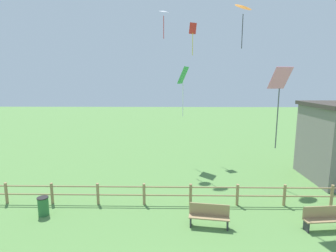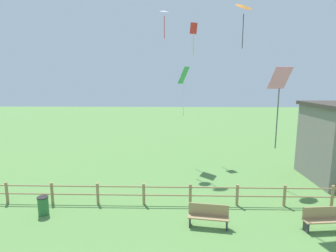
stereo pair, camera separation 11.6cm
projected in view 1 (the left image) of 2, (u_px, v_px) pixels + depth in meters
wooden_fence at (167, 193)px, 13.09m from camera, size 21.13×0.14×1.09m
park_bench_near_fence at (209, 215)px, 11.13m from camera, size 1.74×0.64×0.97m
park_bench_by_building at (323, 218)px, 10.91m from camera, size 1.73×0.57×0.97m
trash_bin at (43, 206)px, 12.09m from camera, size 0.51×0.51×0.87m
kite_red_diamond at (193, 33)px, 21.15m from camera, size 0.64×0.43×2.54m
kite_pink_diamond at (279, 89)px, 11.54m from camera, size 0.93×0.81×3.63m
kite_orange_delta at (243, 8)px, 16.85m from camera, size 1.48×1.43×2.94m
kite_white_delta at (164, 13)px, 19.14m from camera, size 1.04×1.03×2.06m
kite_green_diamond at (183, 80)px, 19.19m from camera, size 0.90×1.11×3.63m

